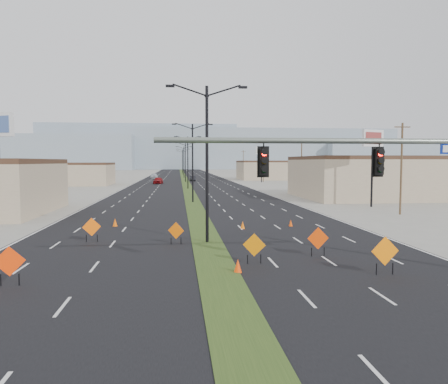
{
  "coord_description": "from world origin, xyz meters",
  "views": [
    {
      "loc": [
        -1.83,
        -15.86,
        5.23
      ],
      "look_at": [
        1.2,
        13.02,
        3.2
      ],
      "focal_mm": 35.0,
      "sensor_mm": 36.0,
      "label": 1
    }
  ],
  "objects": [
    {
      "name": "ground",
      "position": [
        0.0,
        0.0,
        0.0
      ],
      "size": [
        600.0,
        600.0,
        0.0
      ],
      "primitive_type": "plane",
      "color": "gray",
      "rests_on": "ground"
    },
    {
      "name": "streetlight_5",
      "position": [
        0.0,
        152.0,
        5.42
      ],
      "size": [
        5.15,
        0.24,
        10.02
      ],
      "color": "black",
      "rests_on": "ground"
    },
    {
      "name": "signal_mast",
      "position": [
        8.56,
        2.0,
        4.79
      ],
      "size": [
        16.3,
        0.6,
        8.0
      ],
      "color": "slate",
      "rests_on": "ground"
    },
    {
      "name": "mesa_east",
      "position": [
        180.0,
        290.0,
        9.0
      ],
      "size": [
        160.0,
        50.0,
        18.0
      ],
      "primitive_type": "cube",
      "color": "#899CAA",
      "rests_on": "ground"
    },
    {
      "name": "construction_sign_5",
      "position": [
        7.61,
        3.06,
        1.06
      ],
      "size": [
        1.35,
        0.14,
        1.8
      ],
      "rotation": [
        0.0,
        0.0,
        0.07
      ],
      "color": "orange",
      "rests_on": "ground"
    },
    {
      "name": "streetlight_4",
      "position": [
        0.0,
        124.0,
        5.42
      ],
      "size": [
        5.15,
        0.24,
        10.02
      ],
      "color": "black",
      "rests_on": "ground"
    },
    {
      "name": "building_se_far",
      "position": [
        38.0,
        110.0,
        2.5
      ],
      "size": [
        44.0,
        16.0,
        5.0
      ],
      "primitive_type": "cube",
      "color": "tan",
      "rests_on": "ground"
    },
    {
      "name": "streetlight_3",
      "position": [
        0.0,
        96.0,
        5.42
      ],
      "size": [
        5.15,
        0.24,
        10.02
      ],
      "color": "black",
      "rests_on": "ground"
    },
    {
      "name": "streetlight_0",
      "position": [
        0.0,
        12.0,
        5.42
      ],
      "size": [
        5.15,
        0.24,
        10.02
      ],
      "color": "black",
      "rests_on": "ground"
    },
    {
      "name": "streetlight_1",
      "position": [
        0.0,
        40.0,
        5.42
      ],
      "size": [
        5.15,
        0.24,
        10.02
      ],
      "color": "black",
      "rests_on": "ground"
    },
    {
      "name": "construction_sign_4",
      "position": [
        5.8,
        7.2,
        0.96
      ],
      "size": [
        1.22,
        0.14,
        1.63
      ],
      "rotation": [
        0.0,
        0.0,
        0.08
      ],
      "color": "#E03C04",
      "rests_on": "ground"
    },
    {
      "name": "car_left",
      "position": [
        -6.54,
        87.33,
        0.79
      ],
      "size": [
        2.41,
        4.83,
        1.58
      ],
      "primitive_type": "imported",
      "rotation": [
        0.0,
        0.0,
        -0.12
      ],
      "color": "maroon",
      "rests_on": "ground"
    },
    {
      "name": "streetlight_6",
      "position": [
        0.0,
        180.0,
        5.42
      ],
      "size": [
        5.15,
        0.24,
        10.02
      ],
      "color": "black",
      "rests_on": "ground"
    },
    {
      "name": "utility_pole_2",
      "position": [
        20.0,
        95.0,
        4.67
      ],
      "size": [
        1.6,
        0.2,
        9.0
      ],
      "color": "#4C3823",
      "rests_on": "ground"
    },
    {
      "name": "construction_sign_0",
      "position": [
        -8.91,
        3.0,
        1.0
      ],
      "size": [
        1.23,
        0.39,
        1.69
      ],
      "rotation": [
        0.0,
        0.0,
        0.28
      ],
      "color": "#FF3805",
      "rests_on": "ground"
    },
    {
      "name": "utility_pole_0",
      "position": [
        20.0,
        25.0,
        4.67
      ],
      "size": [
        1.6,
        0.2,
        9.0
      ],
      "color": "#4C3823",
      "rests_on": "ground"
    },
    {
      "name": "building_sw_far",
      "position": [
        -32.0,
        85.0,
        2.25
      ],
      "size": [
        30.0,
        14.0,
        4.5
      ],
      "primitive_type": "cube",
      "color": "tan",
      "rests_on": "ground"
    },
    {
      "name": "cone_0",
      "position": [
        0.93,
        4.16,
        0.33
      ],
      "size": [
        0.48,
        0.48,
        0.65
      ],
      "primitive_type": "cone",
      "rotation": [
        0.0,
        0.0,
        -0.26
      ],
      "color": "#FE4105",
      "rests_on": "ground"
    },
    {
      "name": "cone_1",
      "position": [
        3.12,
        17.4,
        0.3
      ],
      "size": [
        0.42,
        0.42,
        0.6
      ],
      "primitive_type": "cone",
      "rotation": [
        0.0,
        0.0,
        0.17
      ],
      "color": "#FD6505",
      "rests_on": "ground"
    },
    {
      "name": "median_strip",
      "position": [
        0.0,
        100.0,
        0.0
      ],
      "size": [
        2.0,
        400.0,
        0.04
      ],
      "primitive_type": "cube",
      "color": "#274017",
      "rests_on": "ground"
    },
    {
      "name": "mesa_center",
      "position": [
        40.0,
        300.0,
        14.0
      ],
      "size": [
        220.0,
        50.0,
        28.0
      ],
      "primitive_type": "cube",
      "color": "#899CAA",
      "rests_on": "ground"
    },
    {
      "name": "car_mid",
      "position": [
        2.0,
        101.11,
        0.72
      ],
      "size": [
        1.61,
        4.42,
        1.45
      ],
      "primitive_type": "imported",
      "rotation": [
        0.0,
        0.0,
        0.02
      ],
      "color": "black",
      "rests_on": "ground"
    },
    {
      "name": "utility_pole_3",
      "position": [
        20.0,
        130.0,
        4.67
      ],
      "size": [
        1.6,
        0.2,
        9.0
      ],
      "color": "#4C3823",
      "rests_on": "ground"
    },
    {
      "name": "construction_sign_2",
      "position": [
        -2.0,
        11.55,
        0.83
      ],
      "size": [
        1.0,
        0.45,
        1.42
      ],
      "rotation": [
        0.0,
        0.0,
        -0.4
      ],
      "color": "#EC6004",
      "rests_on": "ground"
    },
    {
      "name": "construction_sign_3",
      "position": [
        2.0,
        5.85,
        0.92
      ],
      "size": [
        1.12,
        0.44,
        1.57
      ],
      "rotation": [
        0.0,
        0.0,
        -0.35
      ],
      "color": "orange",
      "rests_on": "ground"
    },
    {
      "name": "pole_sign_east_near",
      "position": [
        20.36,
        32.26,
        7.19
      ],
      "size": [
        2.85,
        1.24,
        8.86
      ],
      "rotation": [
        0.0,
        0.0,
        0.32
      ],
      "color": "black",
      "rests_on": "ground"
    },
    {
      "name": "building_se_near",
      "position": [
        34.0,
        45.0,
        2.75
      ],
      "size": [
        36.0,
        18.0,
        5.5
      ],
      "primitive_type": "cube",
      "color": "tan",
      "rests_on": "ground"
    },
    {
      "name": "car_far",
      "position": [
        -9.15,
        118.61,
        0.77
      ],
      "size": [
        2.48,
        5.42,
        1.54
      ],
      "primitive_type": "imported",
      "rotation": [
        0.0,
        0.0,
        0.06
      ],
      "color": "#B5B9BF",
      "rests_on": "ground"
    },
    {
      "name": "construction_sign_1",
      "position": [
        -7.46,
        12.96,
        0.93
      ],
      "size": [
        1.13,
        0.47,
        1.59
      ],
      "rotation": [
        0.0,
        0.0,
        0.37
      ],
      "color": "#FF5F05",
      "rests_on": "ground"
    },
    {
      "name": "mesa_backdrop",
      "position": [
        -30.0,
        320.0,
        16.0
      ],
      "size": [
        140.0,
        50.0,
        32.0
      ],
      "primitive_type": "cube",
      "color": "#899CAA",
      "rests_on": "ground"
    },
    {
      "name": "streetlight_2",
      "position": [
        0.0,
        68.0,
        5.42
      ],
      "size": [
        5.15,
        0.24,
        10.02
      ],
      "color": "black",
      "rests_on": "ground"
    },
    {
      "name": "utility_pole_1",
      "position": [
        20.0,
        60.0,
        4.67
      ],
      "size": [
        1.6,
        0.2,
        9.0
      ],
      "color": "#4C3823",
      "rests_on": "ground"
    },
    {
      "name": "pole_sign_east_far",
      "position": [
        18.99,
        92.24,
        7.29
      ],
      "size": [
        2.94,
        0.56,
        8.97
      ],
      "rotation": [
        0.0,
        0.0,
        0.06
      ],
      "color": "black",
      "rests_on": "ground"
    },
    {
      "name": "cone_2",
      "position": [
        7.18,
        18.32,
        0.27
      ],
      "size": [
        0.43,
        0.43,
        0.54
      ],
      "primitive_type": "cone",
      "rotation": [
        0.0,
        0.0,
        -0.43
      ],
      "color": "#EF4605",
      "rests_on": "ground"
    },
    {
      "name": "cone_3",
      "position": [
        -6.93,
        19.77,
        0.33
      ],
      "size": [
        0.5,
        0.5,
        0.65
      ],
      "primitive_type": "cone",
      "rotation": [
        0.0,
        0.0,
        -0.35
      ],
      "color": "#E95904",
      "rests_on": "ground"
    },
    {
      "name": "road_surface",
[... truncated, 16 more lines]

